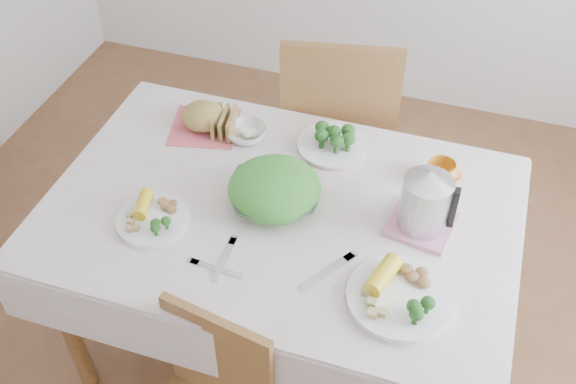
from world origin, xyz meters
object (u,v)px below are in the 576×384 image
(dinner_plate_left, at_px, (153,220))
(chair_far, at_px, (339,135))
(dining_table, at_px, (281,283))
(dinner_plate_right, at_px, (399,298))
(yellow_mug, at_px, (441,173))
(electric_kettle, at_px, (426,198))
(salad_bowl, at_px, (275,195))

(dinner_plate_left, bearing_deg, chair_far, 69.31)
(dining_table, height_order, dinner_plate_left, dinner_plate_left)
(dinner_plate_right, height_order, yellow_mug, yellow_mug)
(dinner_plate_right, height_order, electric_kettle, electric_kettle)
(dinner_plate_left, bearing_deg, yellow_mug, 29.56)
(dinner_plate_left, bearing_deg, electric_kettle, 17.02)
(electric_kettle, bearing_deg, chair_far, 139.10)
(dining_table, distance_m, electric_kettle, 0.68)
(dinner_plate_left, height_order, dinner_plate_right, dinner_plate_right)
(dining_table, height_order, dinner_plate_right, dinner_plate_right)
(chair_far, relative_size, electric_kettle, 4.86)
(electric_kettle, bearing_deg, dinner_plate_left, -145.55)
(dinner_plate_right, distance_m, electric_kettle, 0.33)
(salad_bowl, bearing_deg, electric_kettle, 5.47)
(dinner_plate_left, xyz_separation_m, electric_kettle, (0.80, 0.24, 0.11))
(dining_table, bearing_deg, dinner_plate_right, -29.56)
(dining_table, relative_size, chair_far, 1.35)
(dinner_plate_left, bearing_deg, dining_table, 27.23)
(salad_bowl, bearing_deg, dining_table, -35.03)
(dinner_plate_left, bearing_deg, salad_bowl, 30.96)
(yellow_mug, bearing_deg, dinner_plate_right, -93.39)
(dinner_plate_left, bearing_deg, dinner_plate_right, -4.52)
(dining_table, distance_m, chair_far, 0.78)
(dinner_plate_left, height_order, yellow_mug, yellow_mug)
(yellow_mug, xyz_separation_m, electric_kettle, (-0.02, -0.22, 0.08))
(salad_bowl, bearing_deg, yellow_mug, 28.58)
(chair_far, xyz_separation_m, dinner_plate_right, (0.43, -1.02, 0.31))
(dining_table, height_order, salad_bowl, salad_bowl)
(electric_kettle, bearing_deg, dinner_plate_right, -74.16)
(dinner_plate_left, xyz_separation_m, dinner_plate_right, (0.79, -0.06, 0.00))
(salad_bowl, bearing_deg, dinner_plate_left, -149.04)
(salad_bowl, height_order, dinner_plate_right, salad_bowl)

